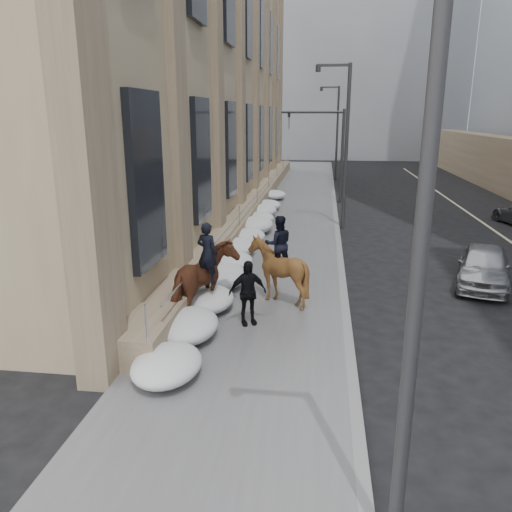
{
  "coord_description": "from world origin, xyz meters",
  "views": [
    {
      "loc": [
        1.82,
        -11.42,
        5.65
      ],
      "look_at": [
        -0.03,
        2.35,
        1.7
      ],
      "focal_mm": 35.0,
      "sensor_mm": 36.0,
      "label": 1
    }
  ],
  "objects": [
    {
      "name": "ground",
      "position": [
        0.0,
        0.0,
        0.0
      ],
      "size": [
        140.0,
        140.0,
        0.0
      ],
      "primitive_type": "plane",
      "color": "black",
      "rests_on": "ground"
    },
    {
      "name": "sidewalk",
      "position": [
        0.0,
        10.0,
        0.06
      ],
      "size": [
        5.0,
        80.0,
        0.12
      ],
      "primitive_type": "cube",
      "color": "#525254",
      "rests_on": "ground"
    },
    {
      "name": "curb",
      "position": [
        2.62,
        10.0,
        0.06
      ],
      "size": [
        0.24,
        80.0,
        0.12
      ],
      "primitive_type": "cube",
      "color": "slate",
      "rests_on": "ground"
    },
    {
      "name": "limestone_building",
      "position": [
        -5.26,
        19.96,
        8.9
      ],
      "size": [
        6.1,
        44.0,
        18.0
      ],
      "color": "#917C5F",
      "rests_on": "ground"
    },
    {
      "name": "bg_building_mid",
      "position": [
        4.0,
        60.0,
        14.0
      ],
      "size": [
        30.0,
        12.0,
        28.0
      ],
      "primitive_type": "cube",
      "color": "slate",
      "rests_on": "ground"
    },
    {
      "name": "bg_building_far",
      "position": [
        -6.0,
        72.0,
        10.0
      ],
      "size": [
        24.0,
        12.0,
        20.0
      ],
      "primitive_type": "cube",
      "color": "gray",
      "rests_on": "ground"
    },
    {
      "name": "streetlight_near",
      "position": [
        2.74,
        -6.0,
        4.58
      ],
      "size": [
        1.71,
        0.24,
        8.0
      ],
      "color": "#2D2D30",
      "rests_on": "ground"
    },
    {
      "name": "streetlight_mid",
      "position": [
        2.74,
        14.0,
        4.58
      ],
      "size": [
        1.71,
        0.24,
        8.0
      ],
      "color": "#2D2D30",
      "rests_on": "ground"
    },
    {
      "name": "streetlight_far",
      "position": [
        2.74,
        34.0,
        4.58
      ],
      "size": [
        1.71,
        0.24,
        8.0
      ],
      "color": "#2D2D30",
      "rests_on": "ground"
    },
    {
      "name": "traffic_signal",
      "position": [
        2.07,
        22.0,
        4.0
      ],
      "size": [
        4.1,
        0.22,
        6.0
      ],
      "color": "#2D2D30",
      "rests_on": "ground"
    },
    {
      "name": "snow_bank",
      "position": [
        -1.42,
        8.11,
        0.47
      ],
      "size": [
        1.7,
        18.1,
        0.76
      ],
      "color": "silver",
      "rests_on": "sidewalk"
    },
    {
      "name": "mounted_horse_left",
      "position": [
        -1.38,
        1.51,
        1.2
      ],
      "size": [
        1.8,
        2.64,
        2.68
      ],
      "rotation": [
        0.0,
        0.0,
        2.83
      ],
      "color": "#4F2817",
      "rests_on": "sidewalk"
    },
    {
      "name": "mounted_horse_right",
      "position": [
        0.56,
        2.92,
        1.22
      ],
      "size": [
        2.02,
        2.16,
        2.65
      ],
      "rotation": [
        0.0,
        0.0,
        3.41
      ],
      "color": "#503217",
      "rests_on": "sidewalk"
    },
    {
      "name": "pedestrian",
      "position": [
        -0.09,
        1.1,
        1.02
      ],
      "size": [
        1.14,
        0.84,
        1.8
      ],
      "primitive_type": "imported",
      "rotation": [
        0.0,
        0.0,
        0.43
      ],
      "color": "black",
      "rests_on": "sidewalk"
    },
    {
      "name": "car_silver",
      "position": [
        7.36,
        5.68,
        0.69
      ],
      "size": [
        2.74,
        4.37,
        1.39
      ],
      "primitive_type": "imported",
      "rotation": [
        0.0,
        0.0,
        -0.29
      ],
      "color": "#9C9DA3",
      "rests_on": "ground"
    }
  ]
}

